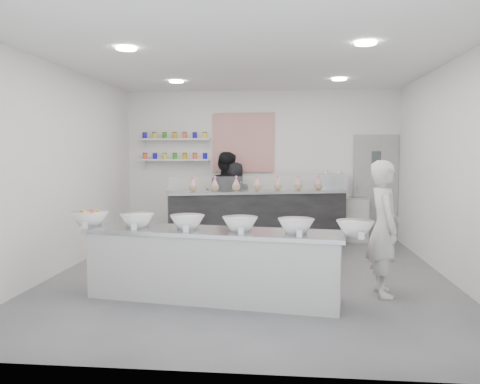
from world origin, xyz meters
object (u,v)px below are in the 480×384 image
object	(u,v)px
espresso_ledge	(338,219)
staff_left	(225,197)
espresso_machine	(332,186)
back_bar	(257,218)
woman_prep	(384,228)
prep_counter	(214,265)
staff_right	(234,201)

from	to	relation	value
espresso_ledge	staff_left	size ratio (longest dim) A/B	0.67
espresso_machine	espresso_ledge	bearing A→B (deg)	0.00
espresso_machine	staff_left	world-z (taller)	staff_left
back_bar	woman_prep	world-z (taller)	woman_prep
back_bar	woman_prep	bearing A→B (deg)	-75.51
prep_counter	staff_left	distance (m)	3.78
espresso_ledge	back_bar	bearing A→B (deg)	-158.40
espresso_machine	staff_left	distance (m)	2.13
espresso_machine	staff_left	bearing A→B (deg)	-175.12
prep_counter	espresso_machine	xyz separation A→B (m)	(1.77, 3.92, 0.67)
back_bar	staff_right	distance (m)	0.70
espresso_machine	staff_right	distance (m)	1.96
espresso_ledge	staff_right	bearing A→B (deg)	-174.96
espresso_ledge	espresso_machine	size ratio (longest dim) A/B	2.05
back_bar	woman_prep	size ratio (longest dim) A/B	2.03
espresso_ledge	staff_right	distance (m)	2.08
staff_left	staff_right	bearing A→B (deg)	-165.94
back_bar	woman_prep	distance (m)	3.41
back_bar	espresso_ledge	bearing A→B (deg)	5.72
espresso_machine	staff_left	size ratio (longest dim) A/B	0.33
back_bar	staff_left	world-z (taller)	staff_left
woman_prep	espresso_machine	bearing A→B (deg)	1.17
prep_counter	back_bar	bearing A→B (deg)	92.50
espresso_ledge	espresso_machine	bearing A→B (deg)	180.00
staff_left	prep_counter	bearing A→B (deg)	109.24
woman_prep	staff_right	world-z (taller)	woman_prep
staff_right	espresso_ledge	bearing A→B (deg)	-171.84
prep_counter	espresso_machine	distance (m)	4.35
back_bar	espresso_ledge	size ratio (longest dim) A/B	2.86
espresso_ledge	woman_prep	distance (m)	3.58
espresso_ledge	woman_prep	size ratio (longest dim) A/B	0.71
staff_left	staff_right	size ratio (longest dim) A/B	1.12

